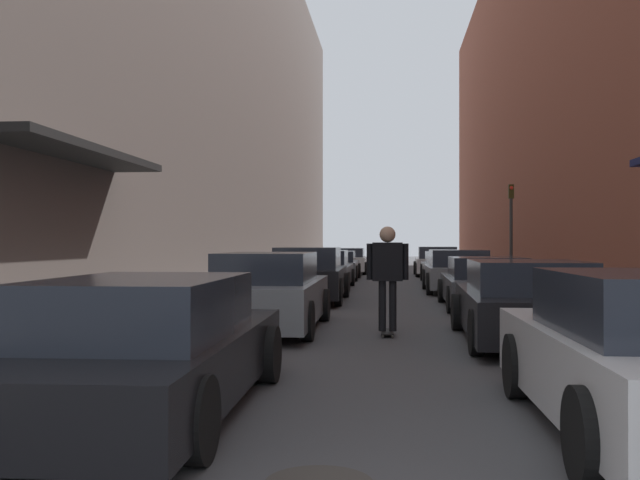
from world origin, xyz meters
TOP-DOWN VIEW (x-y plane):
  - ground at (0.00, 20.70)m, footprint 113.87×113.87m
  - curb_strip_left at (-4.14, 25.88)m, footprint 1.80×51.76m
  - curb_strip_right at (4.14, 25.88)m, footprint 1.80×51.76m
  - building_row_left at (-7.04, 25.88)m, footprint 4.90×51.76m
  - building_row_right at (7.04, 25.88)m, footprint 4.90×51.76m
  - parked_car_left_0 at (-2.11, 4.98)m, footprint 1.85×4.74m
  - parked_car_left_1 at (-2.09, 11.16)m, footprint 1.86×4.64m
  - parked_car_left_2 at (-2.08, 17.26)m, footprint 1.91×4.61m
  - parked_car_left_3 at (-2.28, 22.58)m, footprint 2.06×4.71m
  - parked_car_left_4 at (-2.29, 28.20)m, footprint 2.05×4.48m
  - parked_car_left_5 at (-2.08, 33.76)m, footprint 1.94×3.91m
  - parked_car_right_1 at (2.11, 9.97)m, footprint 1.97×4.61m
  - parked_car_right_2 at (2.26, 15.80)m, footprint 2.01×4.70m
  - parked_car_right_3 at (2.09, 21.07)m, footprint 2.03×4.16m
  - parked_car_right_4 at (2.26, 26.45)m, footprint 2.05×4.23m
  - parked_car_right_5 at (2.15, 31.95)m, footprint 2.04×4.09m
  - skateboarder at (-0.01, 10.63)m, footprint 0.69×0.78m
  - traffic_light at (3.87, 21.98)m, footprint 0.16×0.22m

SIDE VIEW (x-z plane):
  - ground at x=0.00m, z-range 0.00..0.00m
  - curb_strip_left at x=-4.14m, z-range 0.00..0.12m
  - curb_strip_right at x=4.14m, z-range 0.00..0.12m
  - parked_car_right_2 at x=2.26m, z-range -0.02..1.18m
  - parked_car_left_4 at x=-2.29m, z-range -0.01..1.18m
  - parked_car_right_4 at x=2.26m, z-range -0.01..1.19m
  - parked_car_left_0 at x=-2.11m, z-range -0.02..1.21m
  - parked_car_left_5 at x=-2.08m, z-range -0.02..1.25m
  - parked_car_left_3 at x=-2.28m, z-range -0.03..1.25m
  - parked_car_right_1 at x=2.11m, z-range -0.02..1.25m
  - parked_car_right_3 at x=2.09m, z-range -0.02..1.29m
  - parked_car_right_5 at x=2.15m, z-range -0.03..1.32m
  - parked_car_left_1 at x=-2.09m, z-range -0.03..1.34m
  - parked_car_left_2 at x=-2.08m, z-range -0.03..1.39m
  - skateboarder at x=-0.01m, z-range 0.21..2.02m
  - traffic_light at x=3.87m, z-range 0.52..3.80m
  - building_row_right at x=7.04m, z-range 0.00..15.60m
  - building_row_left at x=-7.04m, z-range 0.00..15.96m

